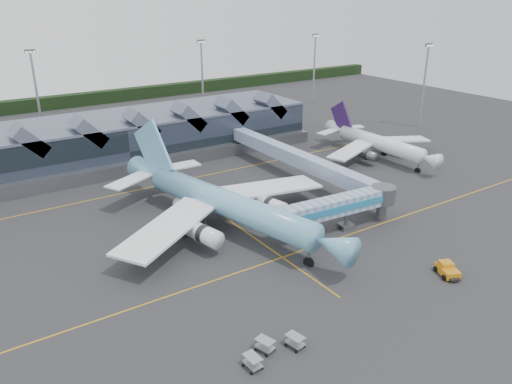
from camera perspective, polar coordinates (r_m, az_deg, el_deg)
ground at (r=77.17m, az=-0.51°, el=-5.05°), size 260.00×260.00×0.00m
taxi_stripes at (r=84.90m, az=-4.19°, el=-2.47°), size 120.00×60.00×0.01m
tree_line_far at (r=174.93m, az=-20.88°, el=9.68°), size 260.00×4.00×4.00m
terminal at (r=113.95m, az=-15.90°, el=5.78°), size 90.00×22.25×12.52m
light_masts at (r=135.76m, az=-7.75°, el=12.23°), size 132.40×42.56×22.45m
main_airliner at (r=78.25m, az=-3.98°, el=-1.10°), size 40.02×46.80×15.18m
regional_jet at (r=115.68m, az=13.59°, el=5.55°), size 29.83×32.35×11.15m
jet_bridge at (r=78.55m, az=9.85°, el=-1.54°), size 23.45×5.12×5.83m
fuel_truck at (r=81.03m, az=-8.59°, el=-2.51°), size 5.57×9.49×3.24m
pushback_tug at (r=71.55m, az=21.03°, el=-8.30°), size 3.40×4.18×1.68m
baggage_carts at (r=54.00m, az=1.76°, el=-17.46°), size 6.98×3.57×1.39m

